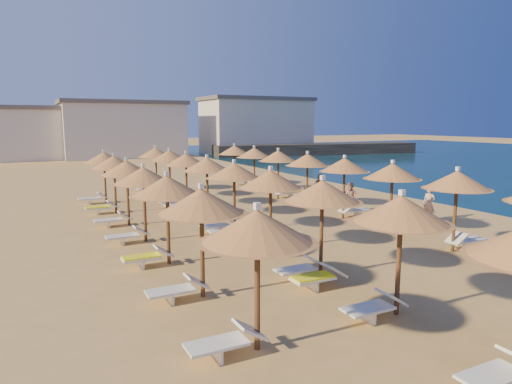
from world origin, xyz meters
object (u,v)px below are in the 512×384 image
jetty (318,149)px  parasol_row_west (251,176)px  parasol_row_east (367,169)px  beachgoer_a (429,204)px  beachgoer_c (319,189)px  beachgoer_b (351,197)px

jetty → parasol_row_west: size_ratio=0.96×
jetty → parasol_row_east: 44.91m
parasol_row_east → beachgoer_a: size_ratio=19.31×
jetty → parasol_row_west: 48.22m
beachgoer_a → jetty: bearing=133.8°
beachgoer_c → parasol_row_west: bearing=-101.9°
parasol_row_east → beachgoer_c: 5.83m
jetty → beachgoer_c: 39.63m
parasol_row_east → beachgoer_c: (1.25, 5.44, -1.70)m
parasol_row_east → beachgoer_b: (1.34, 2.74, -1.79)m
beachgoer_b → beachgoer_c: bearing=175.0°
beachgoer_c → beachgoer_a: bearing=-31.3°
parasol_row_west → beachgoer_a: bearing=-4.2°
jetty → beachgoer_b: bearing=-113.7°
parasol_row_west → beachgoer_a: 9.24m
jetty → parasol_row_west: parasol_row_west is taller
parasol_row_east → beachgoer_c: size_ratio=18.20×
beachgoer_c → beachgoer_a: 6.43m
beachgoer_b → jetty: bearing=140.8°
jetty → parasol_row_east: bearing=-113.3°
beachgoer_c → parasol_row_east: bearing=-62.5°
parasol_row_east → parasol_row_west: 5.79m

